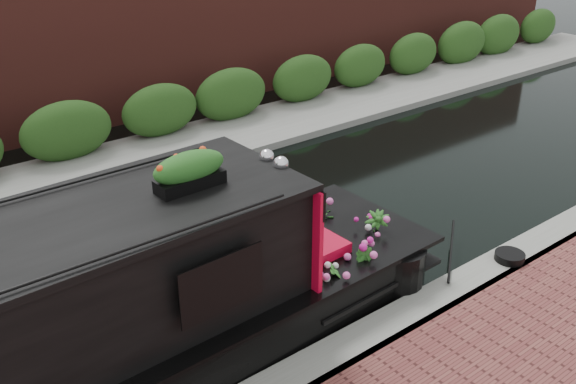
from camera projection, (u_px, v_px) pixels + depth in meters
ground at (187, 264)px, 10.29m from camera, size 80.00×80.00×0.00m
near_bank_coping at (322, 376)px, 7.96m from camera, size 40.00×0.60×0.50m
far_bank_path at (84, 178)px, 13.26m from camera, size 40.00×2.40×0.34m
far_hedge at (68, 164)px, 13.90m from camera, size 40.00×1.10×2.80m
far_brick_wall at (35, 137)px, 15.38m from camera, size 40.00×1.00×8.00m
rope_fender at (393, 249)px, 10.36m from camera, size 0.35×0.39×0.35m
coiled_mooring_rope at (510, 257)px, 9.90m from camera, size 0.46×0.46×0.12m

